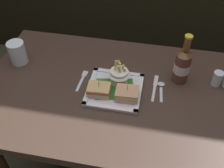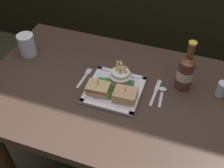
% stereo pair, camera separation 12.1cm
% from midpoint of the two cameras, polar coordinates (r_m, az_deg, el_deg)
% --- Properties ---
extents(dining_table, '(1.17, 0.76, 0.78)m').
position_cam_midpoint_polar(dining_table, '(1.36, -3.01, -6.25)').
color(dining_table, '#3A2921').
rests_on(dining_table, ground_plane).
extents(square_plate, '(0.24, 0.24, 0.02)m').
position_cam_midpoint_polar(square_plate, '(1.23, -2.30, -1.34)').
color(square_plate, silver).
rests_on(square_plate, dining_table).
extents(sandwich_half_left, '(0.10, 0.08, 0.08)m').
position_cam_midpoint_polar(sandwich_half_left, '(1.20, -5.64, -1.39)').
color(sandwich_half_left, tan).
rests_on(sandwich_half_left, square_plate).
extents(sandwich_half_right, '(0.10, 0.08, 0.08)m').
position_cam_midpoint_polar(sandwich_half_right, '(1.17, 0.20, -2.22)').
color(sandwich_half_right, tan).
rests_on(sandwich_half_right, square_plate).
extents(fries_cup, '(0.10, 0.10, 0.12)m').
position_cam_midpoint_polar(fries_cup, '(1.22, -1.32, 1.90)').
color(fries_cup, silver).
rests_on(fries_cup, square_plate).
extents(beer_bottle, '(0.07, 0.07, 0.25)m').
position_cam_midpoint_polar(beer_bottle, '(1.25, 11.77, 3.80)').
color(beer_bottle, brown).
rests_on(beer_bottle, dining_table).
extents(water_glass, '(0.08, 0.08, 0.11)m').
position_cam_midpoint_polar(water_glass, '(1.45, -21.33, 5.81)').
color(water_glass, silver).
rests_on(water_glass, dining_table).
extents(fork, '(0.03, 0.14, 0.00)m').
position_cam_midpoint_polar(fork, '(1.30, -8.88, 0.84)').
color(fork, silver).
rests_on(fork, dining_table).
extents(knife, '(0.02, 0.17, 0.00)m').
position_cam_midpoint_polar(knife, '(1.25, 6.20, -0.73)').
color(knife, silver).
rests_on(knife, dining_table).
extents(spoon, '(0.04, 0.12, 0.01)m').
position_cam_midpoint_polar(spoon, '(1.25, 7.50, -0.68)').
color(spoon, silver).
rests_on(spoon, dining_table).
extents(salt_shaker, '(0.05, 0.05, 0.07)m').
position_cam_midpoint_polar(salt_shaker, '(1.31, 18.58, 0.81)').
color(salt_shaker, silver).
rests_on(salt_shaker, dining_table).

